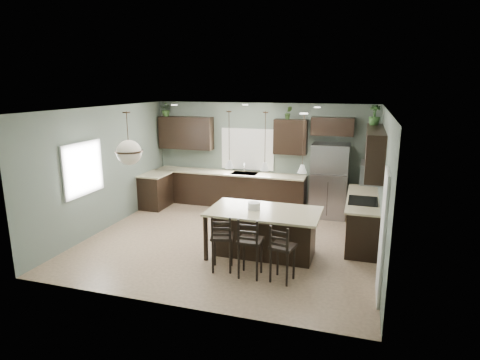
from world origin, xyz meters
name	(u,v)px	position (x,y,z in m)	size (l,w,h in m)	color
ground	(230,240)	(0.00, 0.00, 0.00)	(6.00, 6.00, 0.00)	#9E8466
pantry_door	(382,236)	(2.98, -1.55, 1.02)	(0.04, 0.82, 2.04)	white
window_back	(248,149)	(-0.40, 2.73, 1.55)	(1.35, 0.02, 1.00)	white
window_left	(83,169)	(-2.98, -0.80, 1.55)	(0.02, 1.10, 1.00)	white
left_return_cabs	(156,191)	(-2.70, 1.70, 0.45)	(0.60, 0.90, 0.90)	black
left_return_countertop	(155,174)	(-2.68, 1.70, 0.92)	(0.66, 0.96, 0.04)	beige
back_lower_cabs	(229,189)	(-0.85, 2.45, 0.45)	(4.20, 0.60, 0.90)	black
back_countertop	(229,173)	(-0.85, 2.43, 0.92)	(4.20, 0.66, 0.04)	beige
sink_inset	(244,173)	(-0.40, 2.43, 0.94)	(0.70, 0.45, 0.01)	gray
faucet	(244,168)	(-0.40, 2.40, 1.08)	(0.02, 0.02, 0.28)	silver
back_upper_left	(186,133)	(-2.15, 2.58, 1.95)	(1.55, 0.34, 0.90)	black
back_upper_right	(291,137)	(0.80, 2.58, 1.95)	(0.85, 0.34, 0.90)	black
fridge_header	(333,126)	(1.85, 2.58, 2.25)	(1.05, 0.34, 0.45)	black
right_lower_cabs	(362,220)	(2.70, 0.87, 0.45)	(0.60, 2.35, 0.90)	black
right_countertop	(363,198)	(2.68, 0.87, 0.92)	(0.66, 2.35, 0.04)	beige
cooktop	(363,201)	(2.68, 0.60, 0.94)	(0.58, 0.75, 0.02)	black
wall_oven_front	(347,222)	(2.40, 0.60, 0.45)	(0.01, 0.72, 0.60)	gray
right_upper_cabs	(374,151)	(2.83, 0.87, 1.95)	(0.34, 2.35, 0.90)	black
microwave	(370,172)	(2.78, 0.60, 1.55)	(0.40, 0.75, 0.40)	gray
refrigerator	(329,181)	(1.86, 2.29, 0.93)	(0.90, 0.74, 1.85)	gray
kitchen_island	(264,233)	(0.88, -0.56, 0.46)	(2.13, 1.21, 0.92)	black
serving_dish	(254,206)	(0.68, -0.55, 0.99)	(0.24, 0.24, 0.14)	silver
bar_stool_left	(222,242)	(0.31, -1.38, 0.52)	(0.39, 0.39, 1.05)	black
bar_stool_center	(250,247)	(0.86, -1.47, 0.54)	(0.40, 0.40, 1.09)	black
bar_stool_right	(283,253)	(1.43, -1.48, 0.51)	(0.38, 0.38, 1.03)	black
pendant_left	(229,140)	(0.18, -0.55, 2.25)	(0.17, 0.17, 1.10)	white
pendant_center	(265,141)	(0.88, -0.56, 2.25)	(0.17, 0.17, 1.10)	white
pendant_right	(303,143)	(1.58, -0.56, 2.25)	(0.17, 0.17, 1.10)	silver
chandelier	(128,138)	(-1.51, -1.31, 2.31)	(0.50, 0.50, 0.98)	beige
plant_back_left	(166,109)	(-2.71, 2.55, 2.59)	(0.35, 0.30, 0.39)	#2D4A20
plant_back_right	(288,113)	(0.73, 2.55, 2.57)	(0.18, 0.15, 0.33)	#355123
plant_right_wall	(375,115)	(2.80, 1.62, 2.62)	(0.25, 0.25, 0.44)	#305A27
room_shell	(230,163)	(0.00, 0.00, 1.70)	(6.00, 6.00, 6.00)	#5D6B5E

